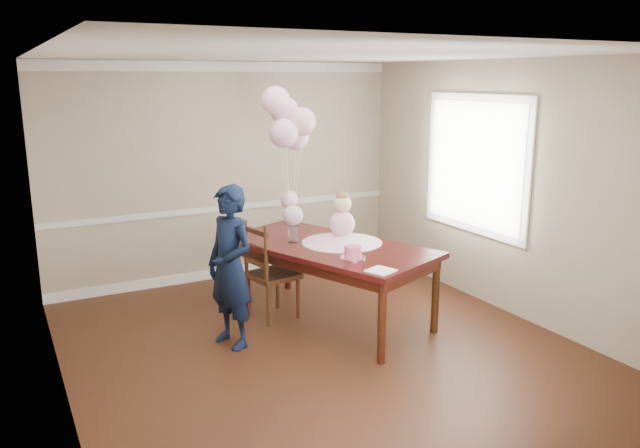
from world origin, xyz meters
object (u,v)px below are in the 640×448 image
Objects in this scene: dining_chair_seat at (273,275)px; woman at (230,267)px; birthday_cake at (353,252)px; dining_table_top at (328,247)px.

woman reaches higher than dining_chair_seat.
dining_chair_seat is at bearing 108.02° from woman.
birthday_cake is 1.08m from dining_chair_seat.
dining_table_top is 0.67m from dining_chair_seat.
dining_table_top is 1.10m from woman.
dining_table_top is 1.42× the size of woman.
dining_table_top is at bearing 87.60° from birthday_cake.
birthday_cake is at bearing -74.47° from dining_chair_seat.
dining_table_top is 4.83× the size of dining_chair_seat.
dining_table_top is at bearing 77.73° from woman.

